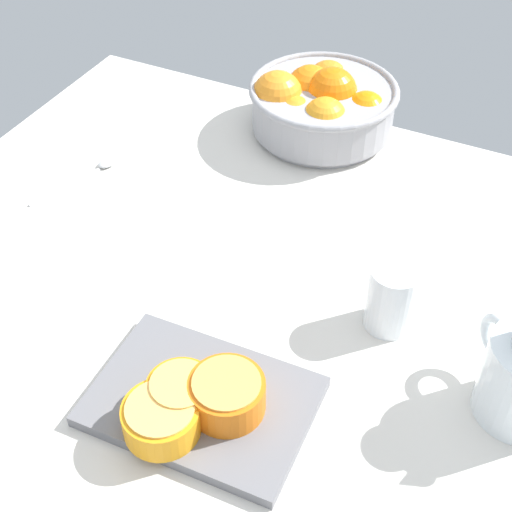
# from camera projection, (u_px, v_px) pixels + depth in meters

# --- Properties ---
(ground_plane) EXTENTS (1.16, 1.01, 0.03)m
(ground_plane) POSITION_uv_depth(u_px,v_px,m) (260.00, 325.00, 0.97)
(ground_plane) COLOR silver
(fruit_bowl) EXTENTS (0.25, 0.25, 0.12)m
(fruit_bowl) POSITION_uv_depth(u_px,v_px,m) (320.00, 104.00, 1.24)
(fruit_bowl) COLOR #99999E
(fruit_bowl) RESTS_ON ground_plane
(second_glass) EXTENTS (0.06, 0.06, 0.09)m
(second_glass) POSITION_uv_depth(u_px,v_px,m) (391.00, 301.00, 0.93)
(second_glass) COLOR white
(second_glass) RESTS_ON ground_plane
(cutting_board) EXTENTS (0.26, 0.18, 0.02)m
(cutting_board) POSITION_uv_depth(u_px,v_px,m) (199.00, 400.00, 0.85)
(cutting_board) COLOR slate
(cutting_board) RESTS_ON ground_plane
(orange_half_0) EXTENTS (0.09, 0.09, 0.05)m
(orange_half_0) POSITION_uv_depth(u_px,v_px,m) (227.00, 395.00, 0.82)
(orange_half_0) COLOR orange
(orange_half_0) RESTS_ON cutting_board
(orange_half_1) EXTENTS (0.09, 0.09, 0.04)m
(orange_half_1) POSITION_uv_depth(u_px,v_px,m) (161.00, 418.00, 0.80)
(orange_half_1) COLOR orange
(orange_half_1) RESTS_ON cutting_board
(orange_half_2) EXTENTS (0.08, 0.08, 0.04)m
(orange_half_2) POSITION_uv_depth(u_px,v_px,m) (181.00, 394.00, 0.83)
(orange_half_2) COLOR orange
(orange_half_2) RESTS_ON cutting_board
(spoon) EXTENTS (0.07, 0.16, 0.01)m
(spoon) POSITION_uv_depth(u_px,v_px,m) (88.00, 173.00, 1.18)
(spoon) COLOR silver
(spoon) RESTS_ON ground_plane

